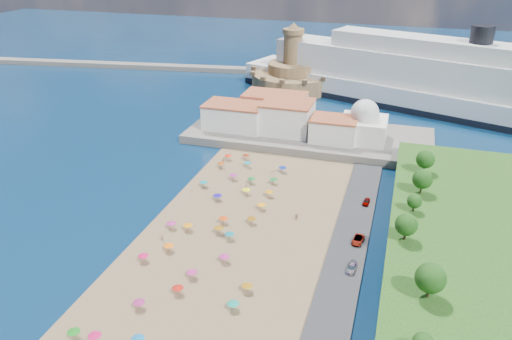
% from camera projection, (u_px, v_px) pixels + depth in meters
% --- Properties ---
extents(ground, '(700.00, 700.00, 0.00)m').
position_uv_depth(ground, '(212.00, 236.00, 127.70)').
color(ground, '#071938').
rests_on(ground, ground).
extents(terrace, '(90.00, 36.00, 3.00)m').
position_uv_depth(terrace, '(309.00, 136.00, 187.50)').
color(terrace, '#59544C').
rests_on(terrace, ground).
extents(jetty, '(18.00, 70.00, 2.40)m').
position_uv_depth(jetty, '(276.00, 104.00, 223.73)').
color(jetty, '#59544C').
rests_on(jetty, ground).
extents(breakwater, '(199.03, 34.77, 2.60)m').
position_uv_depth(breakwater, '(133.00, 66.00, 288.66)').
color(breakwater, '#59544C').
rests_on(breakwater, ground).
extents(waterfront_buildings, '(57.00, 29.00, 11.00)m').
position_uv_depth(waterfront_buildings, '(276.00, 116.00, 188.81)').
color(waterfront_buildings, silver).
rests_on(waterfront_buildings, terrace).
extents(domed_building, '(16.00, 16.00, 15.00)m').
position_uv_depth(domed_building, '(364.00, 124.00, 177.26)').
color(domed_building, silver).
rests_on(domed_building, terrace).
extents(fortress, '(40.00, 40.00, 32.40)m').
position_uv_depth(fortress, '(292.00, 76.00, 247.33)').
color(fortress, olive).
rests_on(fortress, ground).
extents(cruise_ship, '(170.85, 78.80, 37.55)m').
position_uv_depth(cruise_ship, '(418.00, 82.00, 219.56)').
color(cruise_ship, black).
rests_on(cruise_ship, ground).
extents(beach_parasols, '(30.43, 117.31, 2.20)m').
position_uv_depth(beach_parasols, '(196.00, 246.00, 119.67)').
color(beach_parasols, gray).
rests_on(beach_parasols, beach).
extents(beachgoers, '(34.32, 91.63, 1.83)m').
position_uv_depth(beachgoers, '(218.00, 227.00, 129.56)').
color(beachgoers, tan).
rests_on(beachgoers, beach).
extents(parked_cars, '(2.99, 36.96, 1.45)m').
position_uv_depth(parked_cars, '(358.00, 238.00, 124.36)').
color(parked_cars, gray).
rests_on(parked_cars, promenade).
extents(hillside_trees, '(11.36, 107.08, 7.59)m').
position_uv_depth(hillside_trees, '(419.00, 244.00, 106.43)').
color(hillside_trees, '#382314').
rests_on(hillside_trees, hillside).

